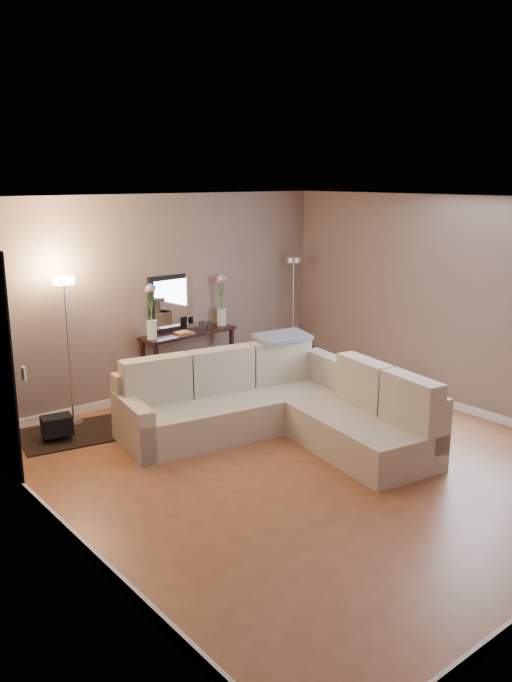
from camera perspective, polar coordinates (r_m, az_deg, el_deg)
floor at (r=6.87m, az=4.29°, el=-10.24°), size 5.00×5.50×0.01m
ceiling at (r=6.27m, az=4.73°, el=12.06°), size 5.00×5.50×0.01m
wall_back at (r=8.61m, az=-8.29°, el=3.73°), size 5.00×0.02×2.60m
wall_left at (r=5.11m, az=-16.39°, el=-3.80°), size 0.02×5.50×2.60m
wall_right at (r=8.35m, az=17.09°, el=2.94°), size 0.02×5.50×2.60m
baseboard_back at (r=8.90m, az=-7.93°, el=-4.23°), size 5.00×0.03×0.10m
baseboard_left at (r=5.62m, az=-15.25°, el=-16.00°), size 0.03×5.50×0.10m
baseboard_right at (r=8.64m, az=16.41°, el=-5.24°), size 0.03×5.50×0.10m
switch_plate at (r=5.91m, az=-19.32°, el=-2.64°), size 0.02×0.08×0.12m
sectional_sofa at (r=7.37m, az=1.86°, el=-5.63°), size 2.69×2.86×0.91m
throw_blanket at (r=7.95m, az=2.31°, el=0.39°), size 0.69×0.45×0.09m
console_table at (r=8.77m, az=-6.19°, el=-1.59°), size 1.37×0.46×0.83m
leaning_mirror at (r=8.79m, az=-6.56°, el=3.34°), size 0.96×0.11×0.75m
table_decor at (r=8.69m, az=-5.68°, el=0.90°), size 0.58×0.14×0.13m
flower_vase_left at (r=8.34m, az=-8.97°, el=2.11°), size 0.16×0.13×0.71m
flower_vase_right at (r=9.02m, az=-2.98°, el=3.16°), size 0.16×0.13×0.71m
floor_lamp_lit at (r=7.75m, az=-15.94°, el=1.57°), size 0.28×0.28×1.72m
floor_lamp_unlit at (r=9.68m, az=3.21°, el=4.30°), size 0.30×0.30×1.68m
charcoal_rug at (r=7.77m, az=-15.48°, el=-7.70°), size 1.26×1.04×0.01m
black_bag at (r=7.60m, az=-16.72°, el=-6.93°), size 0.35×0.28×0.21m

